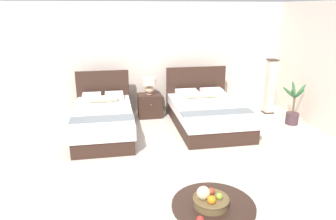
% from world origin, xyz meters
% --- Properties ---
extents(ground_plane, '(10.31, 9.32, 0.02)m').
position_xyz_m(ground_plane, '(0.00, 0.00, -0.01)').
color(ground_plane, beige).
extents(wall_back, '(10.31, 0.12, 2.56)m').
position_xyz_m(wall_back, '(0.00, 2.86, 1.28)').
color(wall_back, beige).
rests_on(wall_back, ground).
extents(bed_near_window, '(1.17, 2.17, 1.10)m').
position_xyz_m(bed_near_window, '(-1.08, 1.50, 0.29)').
color(bed_near_window, '#36231A').
rests_on(bed_near_window, ground).
extents(bed_near_corner, '(1.43, 2.13, 1.12)m').
position_xyz_m(bed_near_corner, '(1.08, 1.50, 0.29)').
color(bed_near_corner, '#36231A').
rests_on(bed_near_corner, ground).
extents(nightstand, '(0.54, 0.43, 0.54)m').
position_xyz_m(nightstand, '(-0.03, 2.35, 0.27)').
color(nightstand, '#36231A').
rests_on(nightstand, ground).
extents(table_lamp, '(0.32, 0.32, 0.38)m').
position_xyz_m(table_lamp, '(-0.03, 2.37, 0.78)').
color(table_lamp, '#D6A986').
rests_on(table_lamp, nightstand).
extents(coffee_table, '(0.90, 0.90, 0.42)m').
position_xyz_m(coffee_table, '(0.10, -1.83, 0.30)').
color(coffee_table, '#36231A').
rests_on(coffee_table, ground).
extents(fruit_bowl, '(0.39, 0.39, 0.22)m').
position_xyz_m(fruit_bowl, '(0.05, -1.85, 0.50)').
color(fruit_bowl, brown).
rests_on(fruit_bowl, coffee_table).
extents(loose_apple, '(0.08, 0.08, 0.08)m').
position_xyz_m(loose_apple, '(-0.13, -2.11, 0.46)').
color(loose_apple, red).
rests_on(loose_apple, coffee_table).
extents(floor_lamp_corner, '(0.23, 0.23, 1.30)m').
position_xyz_m(floor_lamp_corner, '(2.81, 2.11, 0.65)').
color(floor_lamp_corner, '#3A2D28').
rests_on(floor_lamp_corner, ground).
extents(potted_palm, '(0.52, 0.50, 0.93)m').
position_xyz_m(potted_palm, '(2.95, 1.29, 0.28)').
color(potted_palm, '#483139').
rests_on(potted_palm, ground).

